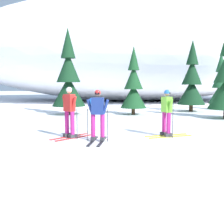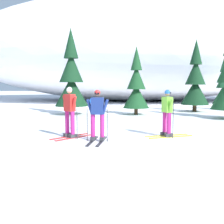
% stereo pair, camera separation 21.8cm
% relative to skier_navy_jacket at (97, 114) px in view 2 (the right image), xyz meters
% --- Properties ---
extents(ground_plane, '(120.00, 120.00, 0.00)m').
position_rel_skier_navy_jacket_xyz_m(ground_plane, '(0.64, 0.87, -0.92)').
color(ground_plane, white).
extents(skier_navy_jacket, '(0.79, 1.62, 1.75)m').
position_rel_skier_navy_jacket_xyz_m(skier_navy_jacket, '(0.00, 0.00, 0.00)').
color(skier_navy_jacket, black).
rests_on(skier_navy_jacket, ground).
extents(skier_red_jacket, '(1.42, 1.54, 1.83)m').
position_rel_skier_navy_jacket_xyz_m(skier_red_jacket, '(-1.05, 0.53, 0.05)').
color(skier_red_jacket, red).
rests_on(skier_red_jacket, ground).
extents(skier_lime_jacket, '(1.78, 1.03, 1.73)m').
position_rel_skier_navy_jacket_xyz_m(skier_lime_jacket, '(2.46, 0.91, -0.02)').
color(skier_lime_jacket, gold).
rests_on(skier_lime_jacket, ground).
extents(pine_tree_far_left, '(2.08, 2.08, 5.37)m').
position_rel_skier_navy_jacket_xyz_m(pine_tree_far_left, '(-2.50, 8.05, 1.33)').
color(pine_tree_far_left, '#47301E').
rests_on(pine_tree_far_left, ground).
extents(pine_tree_center_left, '(1.64, 1.64, 4.24)m').
position_rel_skier_navy_jacket_xyz_m(pine_tree_center_left, '(1.55, 8.19, 0.86)').
color(pine_tree_center_left, '#47301E').
rests_on(pine_tree_center_left, ground).
extents(pine_tree_center, '(1.92, 1.92, 4.96)m').
position_rel_skier_navy_jacket_xyz_m(pine_tree_center, '(5.68, 10.26, 1.16)').
color(pine_tree_center, '#47301E').
rests_on(pine_tree_center, ground).
extents(pine_tree_far_right, '(1.66, 1.66, 4.29)m').
position_rel_skier_navy_jacket_xyz_m(pine_tree_far_right, '(8.22, 11.92, 0.88)').
color(pine_tree_far_right, '#47301E').
rests_on(pine_tree_far_right, ground).
extents(snow_ridge_background, '(40.07, 21.36, 11.48)m').
position_rel_skier_navy_jacket_xyz_m(snow_ridge_background, '(1.91, 22.99, 4.83)').
color(snow_ridge_background, white).
rests_on(snow_ridge_background, ground).
extents(trail_marker_post, '(0.28, 0.07, 1.41)m').
position_rel_skier_navy_jacket_xyz_m(trail_marker_post, '(-0.34, 1.54, -0.11)').
color(trail_marker_post, black).
rests_on(trail_marker_post, ground).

